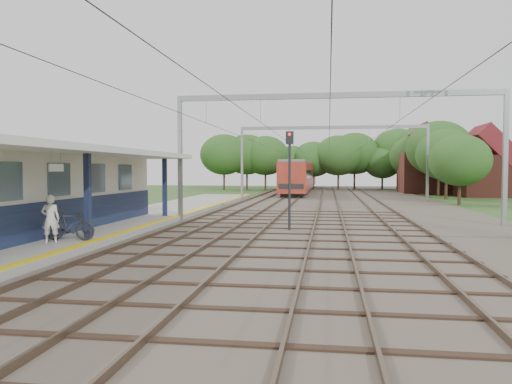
{
  "coord_description": "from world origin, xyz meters",
  "views": [
    {
      "loc": [
        3.17,
        -11.79,
        2.92
      ],
      "look_at": [
        -1.14,
        17.73,
        1.6
      ],
      "focal_mm": 35.0,
      "sensor_mm": 36.0,
      "label": 1
    }
  ],
  "objects_px": {
    "train": "(301,176)",
    "signal_post": "(290,167)",
    "person": "(50,219)",
    "bicycle": "(70,225)"
  },
  "relations": [
    {
      "from": "person",
      "to": "train",
      "type": "height_order",
      "value": "train"
    },
    {
      "from": "person",
      "to": "bicycle",
      "type": "height_order",
      "value": "person"
    },
    {
      "from": "person",
      "to": "signal_post",
      "type": "relative_size",
      "value": 0.36
    },
    {
      "from": "person",
      "to": "train",
      "type": "distance_m",
      "value": 51.74
    },
    {
      "from": "train",
      "to": "signal_post",
      "type": "distance_m",
      "value": 44.32
    },
    {
      "from": "signal_post",
      "to": "train",
      "type": "bearing_deg",
      "value": 107.95
    },
    {
      "from": "bicycle",
      "to": "signal_post",
      "type": "relative_size",
      "value": 0.39
    },
    {
      "from": "bicycle",
      "to": "train",
      "type": "xyz_separation_m",
      "value": [
        5.68,
        50.68,
        1.26
      ]
    },
    {
      "from": "signal_post",
      "to": "person",
      "type": "bearing_deg",
      "value": -122.33
    },
    {
      "from": "person",
      "to": "train",
      "type": "bearing_deg",
      "value": -118.76
    }
  ]
}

